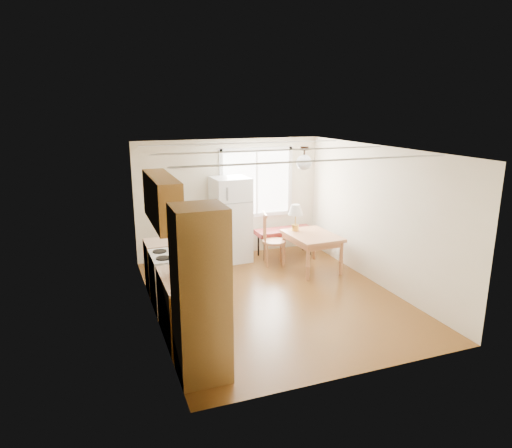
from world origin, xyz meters
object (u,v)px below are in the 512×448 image
bench (285,232)px  chair (269,235)px  refrigerator (231,219)px  dining_table (312,239)px

bench → chair: bearing=-141.7°
refrigerator → dining_table: (1.32, -1.11, -0.26)m
refrigerator → dining_table: size_ratio=1.47×
dining_table → chair: bearing=140.1°
bench → dining_table: 1.00m
chair → refrigerator: bearing=150.6°
bench → chair: (-0.55, -0.46, 0.10)m
chair → dining_table: bearing=-23.4°
bench → chair: size_ratio=1.19×
bench → dining_table: dining_table is taller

